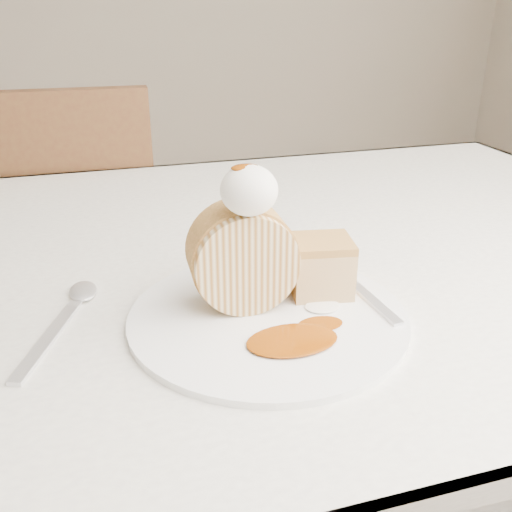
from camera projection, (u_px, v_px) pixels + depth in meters
name	position (u px, v px, depth m)	size (l,w,h in m)	color
table	(241.00, 305.00, 0.81)	(1.40, 0.90, 0.75)	white
chair_far	(62.00, 258.00, 1.31)	(0.44, 0.44, 0.90)	brown
plate	(268.00, 316.00, 0.60)	(0.29, 0.29, 0.01)	white
roulade_slice	(243.00, 257.00, 0.59)	(0.11, 0.11, 0.06)	beige
cake_chunk	(321.00, 269.00, 0.63)	(0.06, 0.06, 0.05)	tan
whipped_cream	(249.00, 190.00, 0.54)	(0.06, 0.06, 0.05)	white
caramel_drizzle	(245.00, 161.00, 0.53)	(0.03, 0.02, 0.01)	#833805
caramel_pool	(292.00, 340.00, 0.54)	(0.09, 0.06, 0.00)	#833805
fork	(368.00, 297.00, 0.62)	(0.02, 0.17, 0.00)	silver
spoon	(49.00, 339.00, 0.56)	(0.03, 0.18, 0.00)	silver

